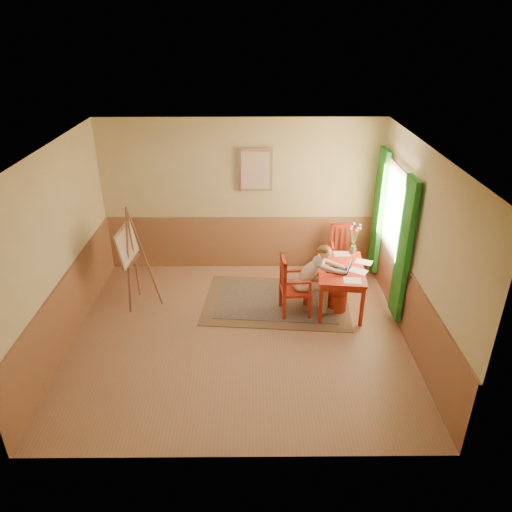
{
  "coord_description": "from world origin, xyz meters",
  "views": [
    {
      "loc": [
        0.2,
        -5.94,
        4.3
      ],
      "look_at": [
        0.25,
        0.55,
        1.05
      ],
      "focal_mm": 33.63,
      "sensor_mm": 36.0,
      "label": 1
    }
  ],
  "objects_px": {
    "laptop": "(341,269)",
    "easel": "(129,248)",
    "chair_left": "(292,286)",
    "chair_back": "(342,253)",
    "figure": "(314,276)",
    "table": "(341,272)"
  },
  "relations": [
    {
      "from": "easel",
      "to": "laptop",
      "type": "bearing_deg",
      "value": -4.2
    },
    {
      "from": "table",
      "to": "chair_left",
      "type": "height_order",
      "value": "chair_left"
    },
    {
      "from": "table",
      "to": "chair_left",
      "type": "bearing_deg",
      "value": -164.61
    },
    {
      "from": "table",
      "to": "laptop",
      "type": "distance_m",
      "value": 0.2
    },
    {
      "from": "chair_left",
      "to": "easel",
      "type": "height_order",
      "value": "easel"
    },
    {
      "from": "chair_left",
      "to": "laptop",
      "type": "height_order",
      "value": "chair_left"
    },
    {
      "from": "table",
      "to": "easel",
      "type": "height_order",
      "value": "easel"
    },
    {
      "from": "easel",
      "to": "chair_back",
      "type": "bearing_deg",
      "value": 14.0
    },
    {
      "from": "figure",
      "to": "laptop",
      "type": "distance_m",
      "value": 0.44
    },
    {
      "from": "laptop",
      "to": "easel",
      "type": "xyz_separation_m",
      "value": [
        -3.35,
        0.25,
        0.25
      ]
    },
    {
      "from": "table",
      "to": "chair_back",
      "type": "distance_m",
      "value": 1.02
    },
    {
      "from": "table",
      "to": "easel",
      "type": "bearing_deg",
      "value": 178.28
    },
    {
      "from": "laptop",
      "to": "chair_left",
      "type": "bearing_deg",
      "value": -174.65
    },
    {
      "from": "chair_back",
      "to": "laptop",
      "type": "xyz_separation_m",
      "value": [
        -0.23,
        -1.14,
        0.28
      ]
    },
    {
      "from": "laptop",
      "to": "easel",
      "type": "bearing_deg",
      "value": 175.8
    },
    {
      "from": "chair_back",
      "to": "figure",
      "type": "height_order",
      "value": "figure"
    },
    {
      "from": "chair_back",
      "to": "laptop",
      "type": "relative_size",
      "value": 2.28
    },
    {
      "from": "chair_back",
      "to": "easel",
      "type": "bearing_deg",
      "value": -166.0
    },
    {
      "from": "chair_back",
      "to": "easel",
      "type": "xyz_separation_m",
      "value": [
        -3.57,
        -0.89,
        0.53
      ]
    },
    {
      "from": "chair_left",
      "to": "easel",
      "type": "relative_size",
      "value": 0.58
    },
    {
      "from": "table",
      "to": "laptop",
      "type": "xyz_separation_m",
      "value": [
        -0.02,
        -0.14,
        0.14
      ]
    },
    {
      "from": "chair_left",
      "to": "chair_back",
      "type": "height_order",
      "value": "chair_left"
    }
  ]
}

